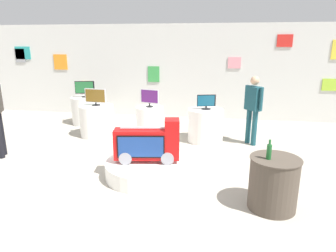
{
  "coord_description": "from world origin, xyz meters",
  "views": [
    {
      "loc": [
        1.48,
        -4.51,
        2.32
      ],
      "look_at": [
        0.55,
        1.11,
        0.72
      ],
      "focal_mm": 32.08,
      "sensor_mm": 36.0,
      "label": 1
    }
  ],
  "objects_px": {
    "tv_on_left_rear": "(149,97)",
    "tv_on_right_rear": "(85,88)",
    "display_pedestal_center_rear": "(97,121)",
    "display_pedestal_right_rear": "(86,110)",
    "main_display_pedestal": "(147,169)",
    "novelty_firetruck_tv": "(148,144)",
    "shopper_browsing_rear": "(253,105)",
    "tv_on_center_rear": "(95,97)",
    "bottle_on_side_table": "(269,151)",
    "display_pedestal_left_rear": "(150,122)",
    "side_table_round": "(273,183)",
    "tv_on_far_right": "(206,102)",
    "display_pedestal_far_right": "(205,125)"
  },
  "relations": [
    {
      "from": "tv_on_left_rear",
      "to": "tv_on_right_rear",
      "type": "xyz_separation_m",
      "value": [
        -2.14,
        1.04,
        0.01
      ]
    },
    {
      "from": "tv_on_left_rear",
      "to": "display_pedestal_center_rear",
      "type": "xyz_separation_m",
      "value": [
        -1.37,
        -0.03,
        -0.64
      ]
    },
    {
      "from": "display_pedestal_center_rear",
      "to": "display_pedestal_right_rear",
      "type": "bearing_deg",
      "value": 125.47
    },
    {
      "from": "main_display_pedestal",
      "to": "novelty_firetruck_tv",
      "type": "height_order",
      "value": "novelty_firetruck_tv"
    },
    {
      "from": "shopper_browsing_rear",
      "to": "tv_on_center_rear",
      "type": "bearing_deg",
      "value": 179.46
    },
    {
      "from": "novelty_firetruck_tv",
      "to": "shopper_browsing_rear",
      "type": "height_order",
      "value": "shopper_browsing_rear"
    },
    {
      "from": "tv_on_right_rear",
      "to": "bottle_on_side_table",
      "type": "height_order",
      "value": "tv_on_right_rear"
    },
    {
      "from": "display_pedestal_left_rear",
      "to": "side_table_round",
      "type": "bearing_deg",
      "value": -50.09
    },
    {
      "from": "main_display_pedestal",
      "to": "tv_on_center_rear",
      "type": "distance_m",
      "value": 2.95
    },
    {
      "from": "tv_on_center_rear",
      "to": "side_table_round",
      "type": "relative_size",
      "value": 0.73
    },
    {
      "from": "tv_on_center_rear",
      "to": "display_pedestal_right_rear",
      "type": "bearing_deg",
      "value": 125.37
    },
    {
      "from": "display_pedestal_center_rear",
      "to": "tv_on_far_right",
      "type": "bearing_deg",
      "value": -0.08
    },
    {
      "from": "novelty_firetruck_tv",
      "to": "display_pedestal_left_rear",
      "type": "relative_size",
      "value": 1.47
    },
    {
      "from": "display_pedestal_center_rear",
      "to": "side_table_round",
      "type": "bearing_deg",
      "value": -37.2
    },
    {
      "from": "bottle_on_side_table",
      "to": "shopper_browsing_rear",
      "type": "xyz_separation_m",
      "value": [
        0.08,
        2.92,
        0.05
      ]
    },
    {
      "from": "novelty_firetruck_tv",
      "to": "tv_on_left_rear",
      "type": "bearing_deg",
      "value": 102.08
    },
    {
      "from": "display_pedestal_right_rear",
      "to": "main_display_pedestal",
      "type": "bearing_deg",
      "value": -51.41
    },
    {
      "from": "display_pedestal_left_rear",
      "to": "shopper_browsing_rear",
      "type": "distance_m",
      "value": 2.5
    },
    {
      "from": "novelty_firetruck_tv",
      "to": "tv_on_right_rear",
      "type": "xyz_separation_m",
      "value": [
        -2.61,
        3.24,
        0.45
      ]
    },
    {
      "from": "tv_on_far_right",
      "to": "main_display_pedestal",
      "type": "bearing_deg",
      "value": -113.21
    },
    {
      "from": "display_pedestal_right_rear",
      "to": "display_pedestal_center_rear",
      "type": "bearing_deg",
      "value": -54.53
    },
    {
      "from": "tv_on_right_rear",
      "to": "display_pedestal_far_right",
      "type": "height_order",
      "value": "tv_on_right_rear"
    },
    {
      "from": "bottle_on_side_table",
      "to": "shopper_browsing_rear",
      "type": "relative_size",
      "value": 0.18
    },
    {
      "from": "tv_on_center_rear",
      "to": "shopper_browsing_rear",
      "type": "distance_m",
      "value": 3.81
    },
    {
      "from": "tv_on_center_rear",
      "to": "tv_on_right_rear",
      "type": "bearing_deg",
      "value": 125.52
    },
    {
      "from": "main_display_pedestal",
      "to": "novelty_firetruck_tv",
      "type": "relative_size",
      "value": 1.28
    },
    {
      "from": "tv_on_center_rear",
      "to": "bottle_on_side_table",
      "type": "height_order",
      "value": "tv_on_center_rear"
    },
    {
      "from": "display_pedestal_left_rear",
      "to": "display_pedestal_right_rear",
      "type": "bearing_deg",
      "value": 154.01
    },
    {
      "from": "novelty_firetruck_tv",
      "to": "shopper_browsing_rear",
      "type": "xyz_separation_m",
      "value": [
        1.97,
        2.13,
        0.33
      ]
    },
    {
      "from": "main_display_pedestal",
      "to": "display_pedestal_left_rear",
      "type": "relative_size",
      "value": 1.88
    },
    {
      "from": "display_pedestal_center_rear",
      "to": "bottle_on_side_table",
      "type": "bearing_deg",
      "value": -38.46
    },
    {
      "from": "main_display_pedestal",
      "to": "side_table_round",
      "type": "xyz_separation_m",
      "value": [
        2.02,
        -0.75,
        0.25
      ]
    },
    {
      "from": "display_pedestal_left_rear",
      "to": "novelty_firetruck_tv",
      "type": "bearing_deg",
      "value": -77.92
    },
    {
      "from": "bottle_on_side_table",
      "to": "tv_on_right_rear",
      "type": "bearing_deg",
      "value": 138.09
    },
    {
      "from": "shopper_browsing_rear",
      "to": "display_pedestal_far_right",
      "type": "bearing_deg",
      "value": 177.83
    },
    {
      "from": "display_pedestal_right_rear",
      "to": "tv_on_far_right",
      "type": "distance_m",
      "value": 3.72
    },
    {
      "from": "display_pedestal_right_rear",
      "to": "tv_on_left_rear",
      "type": "bearing_deg",
      "value": -26.07
    },
    {
      "from": "side_table_round",
      "to": "display_pedestal_far_right",
      "type": "bearing_deg",
      "value": 110.53
    },
    {
      "from": "tv_on_center_rear",
      "to": "bottle_on_side_table",
      "type": "distance_m",
      "value": 4.76
    },
    {
      "from": "display_pedestal_left_rear",
      "to": "tv_on_far_right",
      "type": "distance_m",
      "value": 1.49
    },
    {
      "from": "tv_on_left_rear",
      "to": "tv_on_center_rear",
      "type": "distance_m",
      "value": 1.37
    },
    {
      "from": "display_pedestal_right_rear",
      "to": "tv_on_far_right",
      "type": "relative_size",
      "value": 1.93
    },
    {
      "from": "display_pedestal_center_rear",
      "to": "tv_on_far_right",
      "type": "height_order",
      "value": "tv_on_far_right"
    },
    {
      "from": "novelty_firetruck_tv",
      "to": "tv_on_far_right",
      "type": "height_order",
      "value": "tv_on_far_right"
    },
    {
      "from": "display_pedestal_right_rear",
      "to": "novelty_firetruck_tv",
      "type": "bearing_deg",
      "value": -51.2
    },
    {
      "from": "main_display_pedestal",
      "to": "tv_on_left_rear",
      "type": "distance_m",
      "value": 2.41
    },
    {
      "from": "main_display_pedestal",
      "to": "display_pedestal_left_rear",
      "type": "distance_m",
      "value": 2.26
    },
    {
      "from": "tv_on_center_rear",
      "to": "shopper_browsing_rear",
      "type": "relative_size",
      "value": 0.35
    },
    {
      "from": "tv_on_center_rear",
      "to": "tv_on_far_right",
      "type": "xyz_separation_m",
      "value": [
        2.74,
        0.0,
        -0.05
      ]
    },
    {
      "from": "display_pedestal_far_right",
      "to": "tv_on_far_right",
      "type": "xyz_separation_m",
      "value": [
        -0.0,
        -0.0,
        0.57
      ]
    }
  ]
}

